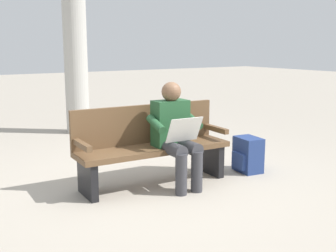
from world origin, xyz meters
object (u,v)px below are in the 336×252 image
Objects in this scene: backpack at (248,155)px; support_pillar at (75,43)px; person_seated at (175,132)px; bench_near at (151,144)px.

support_pillar is (0.90, -3.52, 1.40)m from backpack.
person_seated is 2.67× the size of backpack.
person_seated is at bearing 128.18° from bench_near.
support_pillar is at bearing -90.49° from person_seated.
person_seated is 3.63m from support_pillar.
support_pillar is (-0.18, -3.49, 0.99)m from person_seated.
bench_near is 4.12× the size of backpack.
bench_near is at bearing 83.85° from support_pillar.
support_pillar is at bearing -75.66° from backpack.
bench_near is 1.54× the size of person_seated.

